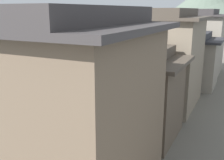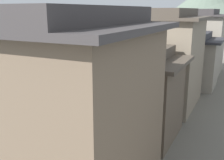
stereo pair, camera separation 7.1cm
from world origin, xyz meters
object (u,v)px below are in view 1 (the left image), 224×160
Objects in this scene: boat_moored_nearest at (159,70)px; boat_moored_far at (166,54)px; house_waterfront_second at (143,94)px; house_waterfront_narrow at (191,60)px; boat_moored_third at (133,86)px; house_waterfront_far at (201,42)px; house_waterfront_tall at (171,59)px; boat_moored_second at (74,130)px; boat_midriver_upstream at (111,100)px; boat_midriver_drifting at (126,65)px; house_waterfront_nearest at (87,113)px.

boat_moored_nearest is 16.20m from boat_moored_far.
house_waterfront_second reaches higher than boat_moored_nearest.
boat_moored_third is at bearing -161.97° from house_waterfront_narrow.
house_waterfront_far reaches higher than house_waterfront_narrow.
boat_moored_second is at bearing -124.49° from house_waterfront_tall.
boat_midriver_drifting is at bearing 108.77° from boat_midriver_upstream.
boat_moored_nearest is 0.76× the size of boat_midriver_upstream.
boat_midriver_drifting is (-6.49, 24.97, 0.09)m from boat_moored_second.
boat_midriver_upstream is at bearing -128.32° from house_waterfront_narrow.
boat_midriver_upstream is at bearing -90.64° from boat_moored_third.
boat_midriver_drifting is 0.43× the size of house_waterfront_far.
house_waterfront_tall is at bearing -74.25° from boat_moored_far.
house_waterfront_narrow is (6.10, -7.84, 3.38)m from boat_moored_nearest.
house_waterfront_tall is at bearing 2.54° from boat_midriver_upstream.
boat_moored_third is at bearing -62.27° from boat_midriver_drifting.
boat_moored_nearest is 0.50× the size of house_waterfront_tall.
boat_moored_far is at bearing 78.36° from boat_midriver_drifting.
house_waterfront_far reaches higher than boat_midriver_drifting.
house_waterfront_second is at bearing -76.20° from boat_moored_nearest.
boat_moored_far is (-3.53, 39.34, 0.04)m from boat_moored_second.
house_waterfront_narrow reaches higher than boat_midriver_upstream.
house_waterfront_tall is (5.93, 0.26, 4.71)m from boat_midriver_upstream.
boat_midriver_drifting is at bearing 104.57° from boat_moored_second.
house_waterfront_far is (-0.08, 7.31, 1.29)m from house_waterfront_narrow.
boat_moored_nearest is 0.74× the size of boat_moored_far.
house_waterfront_nearest is at bearing -78.99° from boat_moored_far.
house_waterfront_narrow is at bearing 88.06° from house_waterfront_second.
boat_moored_second is at bearing -172.43° from house_waterfront_second.
house_waterfront_narrow reaches higher than boat_moored_second.
house_waterfront_second is at bearing -91.94° from house_waterfront_narrow.
house_waterfront_second is at bearing -91.09° from house_waterfront_far.
house_waterfront_tall is 15.14m from house_waterfront_far.
house_waterfront_tall reaches higher than boat_moored_nearest.
boat_midriver_drifting is (-6.22, 1.49, -0.05)m from boat_moored_nearest.
house_waterfront_nearest is at bearing -67.19° from boat_midriver_upstream.
house_waterfront_nearest is 1.00× the size of house_waterfront_tall.
house_waterfront_nearest is at bearing -79.30° from boat_moored_nearest.
boat_moored_far is 14.68m from boat_midriver_drifting.
house_waterfront_tall is at bearing 90.29° from house_waterfront_nearest.
house_waterfront_narrow is (6.33, 2.06, 3.48)m from boat_moored_third.
boat_moored_third is (-0.50, 13.57, 0.04)m from boat_moored_second.
house_waterfront_narrow is (9.36, -23.71, 3.48)m from boat_moored_far.
boat_midriver_upstream is at bearing 112.81° from house_waterfront_nearest.
house_waterfront_far reaches higher than boat_midriver_upstream.
boat_moored_nearest reaches higher than boat_moored_far.
boat_moored_far is at bearing 102.91° from house_waterfront_second.
boat_midriver_drifting is at bearing 142.84° from house_waterfront_narrow.
boat_moored_second is at bearing -104.06° from house_waterfront_far.
boat_moored_far is at bearing 96.71° from boat_moored_third.
boat_moored_second is 0.70× the size of boat_moored_far.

